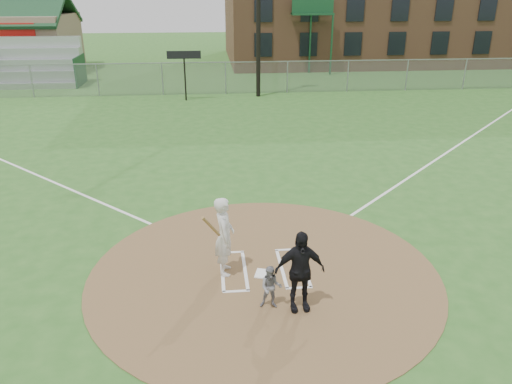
{
  "coord_description": "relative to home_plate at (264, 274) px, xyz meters",
  "views": [
    {
      "loc": [
        -1.21,
        -10.32,
        6.39
      ],
      "look_at": [
        0.0,
        2.0,
        1.3
      ],
      "focal_mm": 35.0,
      "sensor_mm": 36.0,
      "label": 1
    }
  ],
  "objects": [
    {
      "name": "umpire",
      "position": [
        0.58,
        -1.4,
        0.9
      ],
      "size": [
        1.09,
        0.5,
        1.82
      ],
      "primitive_type": "imported",
      "rotation": [
        0.0,
        0.0,
        0.05
      ],
      "color": "black",
      "rests_on": "dirt_circle"
    },
    {
      "name": "batter_at_plate",
      "position": [
        -0.93,
        0.21,
        0.96
      ],
      "size": [
        0.77,
        1.01,
        1.94
      ],
      "color": "silver",
      "rests_on": "dirt_circle"
    },
    {
      "name": "home_plate",
      "position": [
        0.0,
        0.0,
        0.0
      ],
      "size": [
        0.52,
        0.52,
        0.03
      ],
      "primitive_type": "cube",
      "rotation": [
        0.0,
        0.0,
        -0.3
      ],
      "color": "white",
      "rests_on": "dirt_circle"
    },
    {
      "name": "outfield_fence",
      "position": [
        0.01,
        22.09,
        0.98
      ],
      "size": [
        56.08,
        0.08,
        2.03
      ],
      "color": "slate",
      "rests_on": "ground"
    },
    {
      "name": "batters_boxes",
      "position": [
        0.01,
        0.24,
        -0.01
      ],
      "size": [
        2.08,
        1.88,
        0.01
      ],
      "color": "white",
      "rests_on": "dirt_circle"
    },
    {
      "name": "foul_line_third",
      "position": [
        -8.99,
        9.09,
        -0.03
      ],
      "size": [
        17.04,
        17.04,
        0.01
      ],
      "primitive_type": "cube",
      "rotation": [
        0.0,
        0.0,
        0.79
      ],
      "color": "white",
      "rests_on": "ground"
    },
    {
      "name": "catcher",
      "position": [
        -0.01,
        -1.31,
        0.47
      ],
      "size": [
        0.53,
        0.44,
        0.97
      ],
      "primitive_type": "imported",
      "rotation": [
        0.0,
        0.0,
        -0.17
      ],
      "color": "gray",
      "rests_on": "dirt_circle"
    },
    {
      "name": "ground",
      "position": [
        0.01,
        0.09,
        -0.03
      ],
      "size": [
        140.0,
        140.0,
        0.0
      ],
      "primitive_type": "plane",
      "color": "#2B5E20",
      "rests_on": "ground"
    },
    {
      "name": "bleachers",
      "position": [
        -12.99,
        26.29,
        1.56
      ],
      "size": [
        6.08,
        3.2,
        3.2
      ],
      "color": "#B7BABF",
      "rests_on": "ground"
    },
    {
      "name": "scoreboard_sign",
      "position": [
        -2.49,
        20.29,
        2.35
      ],
      "size": [
        2.0,
        0.1,
        2.93
      ],
      "color": "black",
      "rests_on": "ground"
    },
    {
      "name": "dirt_circle",
      "position": [
        0.01,
        0.09,
        -0.02
      ],
      "size": [
        8.4,
        8.4,
        0.02
      ],
      "primitive_type": "cylinder",
      "color": "brown",
      "rests_on": "ground"
    },
    {
      "name": "foul_line_first",
      "position": [
        9.01,
        9.09,
        -0.03
      ],
      "size": [
        17.04,
        17.04,
        0.01
      ],
      "primitive_type": "cube",
      "rotation": [
        0.0,
        0.0,
        -0.79
      ],
      "color": "white",
      "rests_on": "ground"
    }
  ]
}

